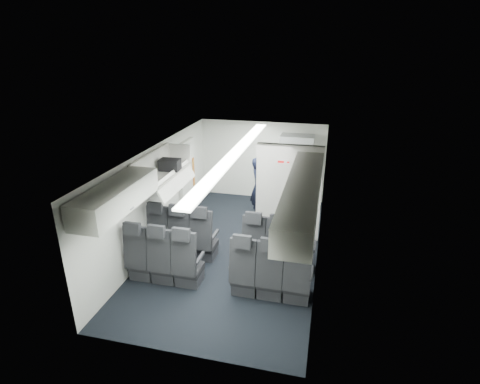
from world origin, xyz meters
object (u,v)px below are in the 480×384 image
at_px(boarding_door, 187,177).
at_px(flight_attendant, 258,188).
at_px(seat_row_mid, 215,269).
at_px(carry_on_bag, 170,165).
at_px(seat_row_front, 229,244).
at_px(galley_unit, 296,171).

distance_m(boarding_door, flight_attendant, 1.80).
bearing_deg(seat_row_mid, carry_on_bag, 134.31).
height_order(seat_row_mid, carry_on_bag, carry_on_bag).
height_order(seat_row_front, boarding_door, boarding_door).
bearing_deg(boarding_door, galley_unit, 24.28).
xyz_separation_m(seat_row_mid, flight_attendant, (0.15, 3.14, 0.37)).
height_order(seat_row_front, galley_unit, galley_unit).
bearing_deg(carry_on_bag, seat_row_mid, -49.15).
distance_m(seat_row_front, seat_row_mid, 0.90).
bearing_deg(flight_attendant, seat_row_front, 152.82).
xyz_separation_m(galley_unit, carry_on_bag, (-2.31, -2.77, 0.83)).
bearing_deg(carry_on_bag, boarding_door, 96.62).
relative_size(seat_row_mid, galley_unit, 1.75).
bearing_deg(flight_attendant, carry_on_bag, 115.96).
height_order(flight_attendant, carry_on_bag, carry_on_bag).
bearing_deg(galley_unit, flight_attendant, -128.33).
xyz_separation_m(galley_unit, boarding_door, (-2.59, -1.17, 0.00)).
bearing_deg(flight_attendant, galley_unit, -61.73).
bearing_deg(seat_row_front, boarding_door, 128.16).
relative_size(boarding_door, flight_attendant, 1.20).
distance_m(flight_attendant, carry_on_bag, 2.52).
height_order(galley_unit, carry_on_bag, carry_on_bag).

